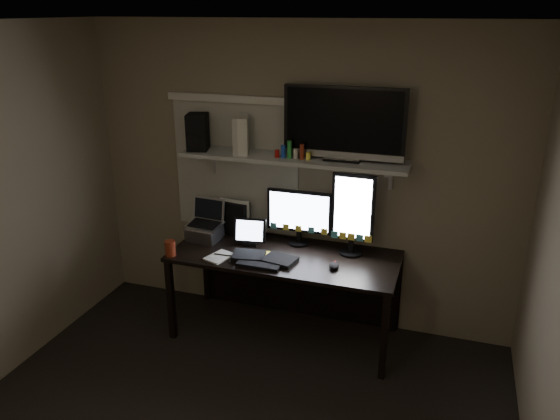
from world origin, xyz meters
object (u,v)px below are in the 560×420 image
at_px(monitor_landscape, 299,217).
at_px(keyboard, 264,258).
at_px(desk, 289,268).
at_px(monitor_portrait, 353,214).
at_px(speaker, 198,132).
at_px(mouse, 334,266).
at_px(game_console, 243,134).
at_px(laptop, 204,221).
at_px(tablet, 250,232).
at_px(cup, 170,248).
at_px(tv, 344,124).

bearing_deg(monitor_landscape, keyboard, -114.85).
relative_size(desk, keyboard, 3.51).
bearing_deg(monitor_portrait, speaker, -177.97).
bearing_deg(mouse, game_console, 152.06).
relative_size(laptop, game_console, 1.13).
relative_size(desk, monitor_portrait, 2.68).
xyz_separation_m(tablet, game_console, (-0.09, 0.11, 0.78)).
xyz_separation_m(mouse, cup, (-1.28, -0.18, 0.04)).
xyz_separation_m(monitor_portrait, laptop, (-1.23, -0.11, -0.17)).
bearing_deg(laptop, keyboard, -14.62).
distance_m(monitor_portrait, speaker, 1.41).
bearing_deg(mouse, tablet, 157.55).
height_order(monitor_landscape, tablet, monitor_landscape).
relative_size(mouse, tablet, 0.43).
distance_m(cup, speaker, 0.96).
distance_m(mouse, laptop, 1.18).
xyz_separation_m(desk, monitor_portrait, (0.50, 0.06, 0.51)).
bearing_deg(laptop, monitor_portrait, 9.80).
height_order(monitor_portrait, mouse, monitor_portrait).
height_order(desk, mouse, mouse).
bearing_deg(mouse, speaker, 159.55).
xyz_separation_m(laptop, speaker, (-0.07, 0.11, 0.73)).
relative_size(keyboard, laptop, 1.54).
xyz_separation_m(mouse, speaker, (-1.23, 0.29, 0.88)).
distance_m(keyboard, cup, 0.75).
height_order(mouse, cup, cup).
height_order(monitor_landscape, tv, tv).
height_order(keyboard, tablet, tablet).
relative_size(mouse, laptop, 0.35).
relative_size(desk, tablet, 6.77).
bearing_deg(desk, monitor_portrait, 6.60).
xyz_separation_m(tablet, laptop, (-0.40, -0.02, 0.05)).
bearing_deg(tablet, game_console, 119.75).
xyz_separation_m(desk, tablet, (-0.33, -0.03, 0.29)).
distance_m(desk, laptop, 0.81).
height_order(desk, game_console, game_console).
xyz_separation_m(keyboard, cup, (-0.73, -0.15, 0.05)).
bearing_deg(mouse, monitor_landscape, 129.94).
xyz_separation_m(monitor_portrait, speaker, (-1.29, -0.00, 0.56)).
height_order(cup, game_console, game_console).
distance_m(keyboard, mouse, 0.55).
bearing_deg(monitor_landscape, mouse, -43.46).
bearing_deg(desk, speaker, 176.15).
relative_size(mouse, tv, 0.12).
distance_m(desk, game_console, 1.15).
height_order(mouse, laptop, laptop).
height_order(laptop, game_console, game_console).
xyz_separation_m(desk, mouse, (0.43, -0.24, 0.20)).
relative_size(monitor_landscape, cup, 4.39).
height_order(keyboard, speaker, speaker).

